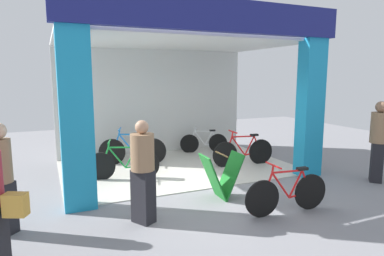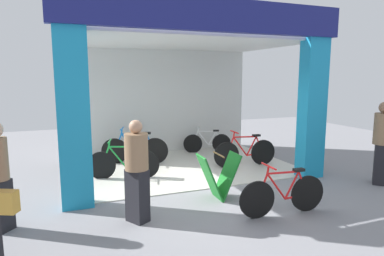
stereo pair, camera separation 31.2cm
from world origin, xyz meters
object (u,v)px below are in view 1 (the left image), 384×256
Objects in this scene: bicycle_inside_2 at (204,142)px; bicycle_inside_0 at (243,152)px; bicycle_inside_1 at (133,150)px; bicycle_parked_0 at (287,193)px; sandwich_board_sign at (221,176)px; pedestrian_0 at (143,170)px; pedestrian_2 at (378,140)px; bicycle_inside_3 at (124,164)px; pedestrian_3 at (2,178)px.

bicycle_inside_0 is at bearing -81.24° from bicycle_inside_2.
bicycle_inside_1 reaches higher than bicycle_inside_2.
bicycle_inside_2 is (2.32, 0.51, -0.07)m from bicycle_inside_1.
bicycle_parked_0 reaches higher than sandwich_board_sign.
bicycle_inside_1 is (-2.60, 1.28, 0.01)m from bicycle_inside_0.
bicycle_inside_1 is 2.38m from bicycle_inside_2.
pedestrian_0 is 0.92× the size of pedestrian_2.
bicycle_inside_3 is 1.79× the size of sandwich_board_sign.
bicycle_inside_1 is at bearing 78.81° from pedestrian_0.
bicycle_inside_1 is at bearing 153.69° from bicycle_inside_0.
bicycle_inside_2 is 1.59× the size of sandwich_board_sign.
bicycle_inside_1 is 1.92× the size of sandwich_board_sign.
pedestrian_0 is 5.29m from pedestrian_2.
bicycle_inside_1 reaches higher than bicycle_inside_3.
bicycle_inside_0 is 2.49m from sandwich_board_sign.
pedestrian_3 is at bearing -143.66° from bicycle_inside_2.
bicycle_inside_3 is at bearing 125.51° from bicycle_parked_0.
sandwich_board_sign is at bearing -73.33° from bicycle_inside_1.
bicycle_parked_0 is (1.63, -4.22, -0.04)m from bicycle_inside_1.
bicycle_inside_2 is at bearing 31.35° from bicycle_inside_3.
bicycle_inside_3 reaches higher than bicycle_inside_2.
bicycle_parked_0 is at bearing -108.30° from bicycle_inside_0.
bicycle_inside_2 is 4.73m from pedestrian_2.
bicycle_inside_0 is 4.06m from pedestrian_0.
bicycle_inside_0 is 1.01× the size of bicycle_inside_1.
bicycle_inside_2 is 0.84× the size of pedestrian_3.
pedestrian_3 is (-4.32, 1.04, 0.51)m from bicycle_parked_0.
bicycle_inside_2 is 0.89× the size of bicycle_inside_3.
bicycle_parked_0 is 2.47m from pedestrian_0.
pedestrian_0 is (-0.20, -2.38, 0.50)m from bicycle_inside_3.
bicycle_inside_1 is 0.95× the size of pedestrian_2.
bicycle_inside_1 is at bearing 111.12° from bicycle_parked_0.
bicycle_inside_2 is 0.79× the size of pedestrian_2.
pedestrian_3 reaches higher than bicycle_parked_0.
bicycle_inside_0 is 1.93× the size of sandwich_board_sign.
bicycle_inside_3 is 5.65m from pedestrian_2.
bicycle_inside_3 is at bearing 127.06° from sandwich_board_sign.
bicycle_inside_0 is 1.06× the size of bicycle_parked_0.
pedestrian_3 is at bearing -138.02° from bicycle_inside_3.
bicycle_inside_0 is at bearing 71.70° from bicycle_parked_0.
pedestrian_3 is at bearing -179.36° from sandwich_board_sign.
bicycle_inside_2 is 0.88× the size of bicycle_parked_0.
sandwich_board_sign is (-1.66, -1.85, 0.06)m from bicycle_inside_0.
bicycle_inside_3 is (-2.83, -1.73, 0.04)m from bicycle_inside_2.
bicycle_inside_1 is 1.05× the size of bicycle_parked_0.
bicycle_inside_0 is at bearing 130.67° from pedestrian_2.
bicycle_inside_1 reaches higher than sandwich_board_sign.
bicycle_inside_1 is at bearing -167.58° from bicycle_inside_2.
bicycle_parked_0 is at bearing -98.34° from bicycle_inside_2.
sandwich_board_sign is (-0.69, 1.08, 0.08)m from bicycle_parked_0.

